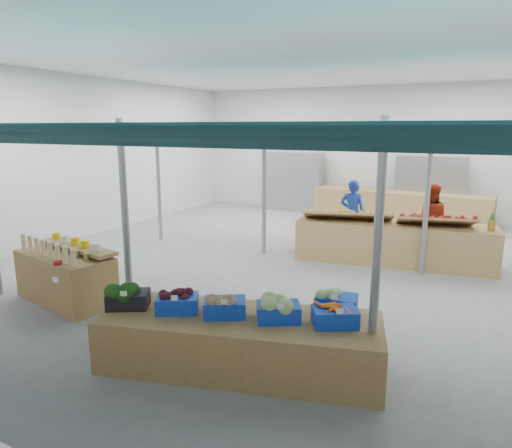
# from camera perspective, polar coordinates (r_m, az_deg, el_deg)

# --- Properties ---
(floor) EXTENTS (13.00, 13.00, 0.00)m
(floor) POSITION_cam_1_polar(r_m,az_deg,el_deg) (9.86, 4.97, -5.02)
(floor) COLOR slate
(floor) RESTS_ON ground
(hall) EXTENTS (13.00, 13.00, 13.00)m
(hall) POSITION_cam_1_polar(r_m,az_deg,el_deg) (10.78, 8.11, 10.65)
(hall) COLOR silver
(hall) RESTS_ON ground
(pole_grid) EXTENTS (10.00, 4.60, 3.00)m
(pole_grid) POSITION_cam_1_polar(r_m,az_deg,el_deg) (7.60, 5.58, 3.87)
(pole_grid) COLOR gray
(pole_grid) RESTS_ON floor
(awnings) EXTENTS (9.50, 7.08, 0.30)m
(awnings) POSITION_cam_1_polar(r_m,az_deg,el_deg) (7.53, 5.73, 11.18)
(awnings) COLOR #0B262E
(awnings) RESTS_ON pole_grid
(back_shelving_left) EXTENTS (2.00, 0.50, 2.00)m
(back_shelving_left) POSITION_cam_1_polar(r_m,az_deg,el_deg) (16.04, 4.69, 5.26)
(back_shelving_left) COLOR #B23F33
(back_shelving_left) RESTS_ON floor
(back_shelving_right) EXTENTS (2.00, 0.50, 2.00)m
(back_shelving_right) POSITION_cam_1_polar(r_m,az_deg,el_deg) (14.96, 20.91, 4.02)
(back_shelving_right) COLOR #B23F33
(back_shelving_right) RESTS_ON floor
(bottle_shelf) EXTENTS (1.97, 1.43, 1.10)m
(bottle_shelf) POSITION_cam_1_polar(r_m,az_deg,el_deg) (8.34, -22.48, -5.91)
(bottle_shelf) COLOR olive
(bottle_shelf) RESTS_ON floor
(veg_counter) EXTENTS (3.54, 1.93, 0.65)m
(veg_counter) POSITION_cam_1_polar(r_m,az_deg,el_deg) (5.72, -2.00, -14.50)
(veg_counter) COLOR olive
(veg_counter) RESTS_ON floor
(fruit_counter) EXTENTS (4.18, 1.48, 0.88)m
(fruit_counter) POSITION_cam_1_polar(r_m,az_deg,el_deg) (10.25, 16.74, -2.29)
(fruit_counter) COLOR olive
(fruit_counter) RESTS_ON floor
(far_counter) EXTENTS (5.34, 1.42, 0.95)m
(far_counter) POSITION_cam_1_polar(r_m,az_deg,el_deg) (14.78, 17.44, 2.11)
(far_counter) COLOR olive
(far_counter) RESTS_ON floor
(vendor_left) EXTENTS (0.64, 0.46, 1.63)m
(vendor_left) POSITION_cam_1_polar(r_m,az_deg,el_deg) (11.47, 11.93, 1.39)
(vendor_left) COLOR #18379D
(vendor_left) RESTS_ON floor
(vendor_right) EXTENTS (0.87, 0.71, 1.63)m
(vendor_right) POSITION_cam_1_polar(r_m,az_deg,el_deg) (11.16, 20.89, 0.57)
(vendor_right) COLOR #9F2B13
(vendor_right) RESTS_ON floor
(crate_broccoli) EXTENTS (0.61, 0.55, 0.35)m
(crate_broccoli) POSITION_cam_1_polar(r_m,az_deg,el_deg) (6.02, -15.70, -8.55)
(crate_broccoli) COLOR black
(crate_broccoli) RESTS_ON veg_counter
(crate_beets) EXTENTS (0.61, 0.55, 0.29)m
(crate_beets) POSITION_cam_1_polar(r_m,az_deg,el_deg) (5.77, -9.83, -9.47)
(crate_beets) COLOR #113BBC
(crate_beets) RESTS_ON veg_counter
(crate_celeriac) EXTENTS (0.61, 0.55, 0.31)m
(crate_celeriac) POSITION_cam_1_polar(r_m,az_deg,el_deg) (5.58, -3.93, -9.96)
(crate_celeriac) COLOR #113BBC
(crate_celeriac) RESTS_ON veg_counter
(crate_cabbage) EXTENTS (0.61, 0.55, 0.35)m
(crate_cabbage) POSITION_cam_1_polar(r_m,az_deg,el_deg) (5.44, 2.83, -10.37)
(crate_cabbage) COLOR #113BBC
(crate_cabbage) RESTS_ON veg_counter
(crate_carrots) EXTENTS (0.61, 0.55, 0.29)m
(crate_carrots) POSITION_cam_1_polar(r_m,az_deg,el_deg) (5.40, 9.83, -11.25)
(crate_carrots) COLOR #113BBC
(crate_carrots) RESTS_ON veg_counter
(sparrow) EXTENTS (0.12, 0.09, 0.11)m
(sparrow) POSITION_cam_1_polar(r_m,az_deg,el_deg) (5.97, -17.55, -7.94)
(sparrow) COLOR brown
(sparrow) RESTS_ON crate_broccoli
(pole_ribbon) EXTENTS (0.12, 0.12, 0.28)m
(pole_ribbon) POSITION_cam_1_polar(r_m,az_deg,el_deg) (6.69, -23.57, -4.66)
(pole_ribbon) COLOR #AF0B0F
(pole_ribbon) RESTS_ON pole_grid
(apple_heap_yellow) EXTENTS (2.02, 1.16, 0.27)m
(apple_heap_yellow) POSITION_cam_1_polar(r_m,az_deg,el_deg) (10.11, 11.42, 1.30)
(apple_heap_yellow) COLOR #997247
(apple_heap_yellow) RESTS_ON fruit_counter
(apple_heap_red) EXTENTS (1.63, 1.06, 0.27)m
(apple_heap_red) POSITION_cam_1_polar(r_m,az_deg,el_deg) (10.03, 21.63, 0.60)
(apple_heap_red) COLOR #997247
(apple_heap_red) RESTS_ON fruit_counter
(pineapple) EXTENTS (0.14, 0.14, 0.39)m
(pineapple) POSITION_cam_1_polar(r_m,az_deg,el_deg) (10.13, 27.41, 0.28)
(pineapple) COLOR #8C6019
(pineapple) RESTS_ON fruit_counter
(crate_extra) EXTENTS (0.55, 0.44, 0.32)m
(crate_extra) POSITION_cam_1_polar(r_m,az_deg,el_deg) (5.78, 10.03, -9.29)
(crate_extra) COLOR #113BBC
(crate_extra) RESTS_ON veg_counter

